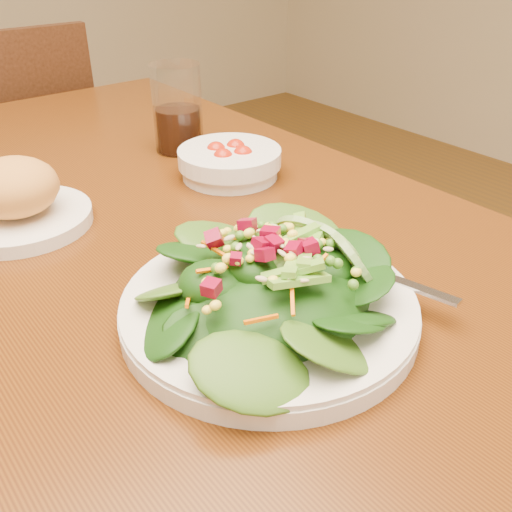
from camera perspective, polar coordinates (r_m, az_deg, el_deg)
name	(u,v)px	position (r m, az deg, el deg)	size (l,w,h in m)	color
dining_table	(119,314)	(0.76, -13.58, -5.64)	(0.90, 1.40, 0.75)	#542B0A
chair_far	(19,190)	(1.64, -22.65, 6.10)	(0.42, 0.42, 0.88)	#402111
salad_plate	(277,288)	(0.56, 2.11, -3.26)	(0.29, 0.29, 0.08)	white
bread_plate	(17,199)	(0.78, -22.83, 5.23)	(0.18, 0.18, 0.09)	white
tomato_bowl	(230,162)	(0.87, -2.65, 9.38)	(0.16, 0.16, 0.05)	white
drinking_glass	(178,114)	(0.98, -7.83, 13.85)	(0.08, 0.08, 0.14)	silver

